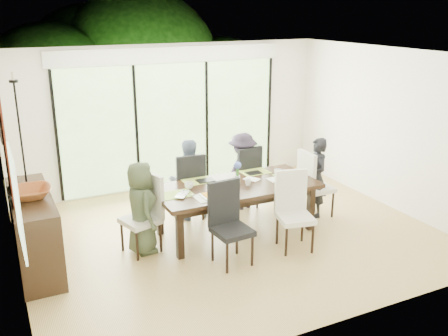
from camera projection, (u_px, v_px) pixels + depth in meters
name	position (u px, v px, depth m)	size (l,w,h in m)	color
floor	(231.00, 235.00, 7.62)	(6.00, 5.00, 0.01)	olive
ceiling	(232.00, 54.00, 6.79)	(6.00, 5.00, 0.01)	white
wall_back	(172.00, 117.00, 9.36)	(6.00, 0.02, 2.70)	white
wall_front	(343.00, 210.00, 5.06)	(6.00, 0.02, 2.70)	beige
wall_left	(7.00, 180.00, 5.96)	(0.02, 5.00, 2.70)	silver
wall_right	(390.00, 129.00, 8.46)	(0.02, 5.00, 2.70)	white
glass_doors	(173.00, 125.00, 9.37)	(4.20, 0.02, 2.30)	#598C3F
blinds_header	(170.00, 55.00, 8.96)	(4.40, 0.06, 0.28)	white
mullion_a	(57.00, 137.00, 8.49)	(0.05, 0.04, 2.30)	black
mullion_b	(136.00, 129.00, 9.07)	(0.05, 0.04, 2.30)	black
mullion_c	(207.00, 122.00, 9.65)	(0.05, 0.04, 2.30)	black
mullion_d	(269.00, 115.00, 10.23)	(0.05, 0.04, 2.30)	black
side_window	(17.00, 201.00, 4.90)	(0.02, 0.90, 1.00)	#8CAD7F
deck	(159.00, 174.00, 10.55)	(6.00, 1.80, 0.10)	brown
rail_top	(146.00, 138.00, 11.05)	(6.00, 0.08, 0.06)	#512F22
foliage_left	(51.00, 97.00, 10.88)	(3.20, 3.20, 3.20)	#14380F
foliage_mid	(140.00, 72.00, 12.20)	(4.00, 4.00, 4.00)	#14380F
foliage_right	(220.00, 94.00, 12.43)	(2.80, 2.80, 2.80)	#14380F
foliage_far	(93.00, 78.00, 12.44)	(3.60, 3.60, 3.60)	#14380F
table_top	(236.00, 187.00, 7.51)	(2.46, 1.13, 0.06)	black
table_apron	(236.00, 192.00, 7.53)	(2.26, 0.92, 0.10)	black
table_leg_fl	(180.00, 235.00, 6.81)	(0.09, 0.09, 0.71)	black
table_leg_fr	(311.00, 208.00, 7.71)	(0.09, 0.09, 0.71)	black
table_leg_bl	(159.00, 212.00, 7.54)	(0.09, 0.09, 0.71)	black
table_leg_br	(281.00, 191.00, 8.44)	(0.09, 0.09, 0.71)	black
chair_left_end	(140.00, 215.00, 6.94)	(0.47, 0.47, 1.13)	beige
chair_right_end	(317.00, 183.00, 8.18)	(0.47, 0.47, 1.13)	silver
chair_far_left	(187.00, 185.00, 8.10)	(0.47, 0.47, 1.13)	black
chair_far_right	(242.00, 176.00, 8.52)	(0.47, 0.47, 1.13)	black
chair_near_left	(232.00, 225.00, 6.61)	(0.47, 0.47, 1.13)	black
chair_near_right	(296.00, 212.00, 7.02)	(0.47, 0.47, 1.13)	silver
person_left_end	(141.00, 208.00, 6.92)	(0.62, 0.39, 1.32)	#3C472F
person_right_end	(316.00, 178.00, 8.14)	(0.62, 0.39, 1.32)	black
person_far_left	(188.00, 179.00, 8.05)	(0.62, 0.39, 1.32)	#7385A7
person_far_right	(242.00, 171.00, 8.47)	(0.62, 0.39, 1.32)	#2A2132
placemat_left	(177.00, 194.00, 7.10)	(0.45, 0.33, 0.01)	#87AC3D
placemat_right	(289.00, 176.00, 7.89)	(0.45, 0.33, 0.01)	#7BB340
placemat_far_l	(198.00, 181.00, 7.65)	(0.45, 0.33, 0.01)	#99B03F
placemat_far_r	(255.00, 172.00, 8.07)	(0.45, 0.33, 0.01)	#A6C044
placemat_paper	(211.00, 197.00, 7.01)	(0.45, 0.33, 0.01)	white
tablet_far_l	(205.00, 180.00, 7.65)	(0.27, 0.18, 0.01)	black
tablet_far_r	(254.00, 173.00, 8.00)	(0.25, 0.17, 0.01)	black
papers	(277.00, 179.00, 7.74)	(0.31, 0.23, 0.00)	white
platter_base	(211.00, 196.00, 7.01)	(0.27, 0.27, 0.02)	white
platter_snacks	(211.00, 195.00, 7.00)	(0.21, 0.21, 0.01)	orange
vase	(237.00, 179.00, 7.54)	(0.08, 0.08, 0.12)	silver
hyacinth_stems	(238.00, 172.00, 7.50)	(0.04, 0.04, 0.16)	#337226
hyacinth_blooms	(238.00, 165.00, 7.47)	(0.11, 0.11, 0.11)	#4E62C4
laptop	(186.00, 195.00, 7.05)	(0.34, 0.22, 0.03)	silver
cup_a	(189.00, 186.00, 7.32)	(0.13, 0.13, 0.10)	white
cup_b	(248.00, 182.00, 7.46)	(0.10, 0.10, 0.09)	white
cup_c	(278.00, 172.00, 7.90)	(0.13, 0.13, 0.10)	white
book	(249.00, 181.00, 7.64)	(0.17, 0.23, 0.02)	white
sideboard	(34.00, 231.00, 6.58)	(0.50, 1.79, 1.01)	black
bowl	(30.00, 193.00, 6.32)	(0.53, 0.53, 0.13)	brown
candlestick_base	(27.00, 185.00, 6.72)	(0.11, 0.11, 0.04)	black
candlestick_shaft	(20.00, 134.00, 6.51)	(0.03, 0.03, 1.40)	black
candlestick_pan	(14.00, 81.00, 6.29)	(0.11, 0.11, 0.03)	black
candle	(13.00, 76.00, 6.27)	(0.04, 0.04, 0.11)	silver
tapestry	(5.00, 143.00, 6.21)	(0.02, 1.00, 1.50)	maroon
art_canvas	(0.00, 119.00, 7.31)	(0.01, 0.45, 0.55)	#194450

